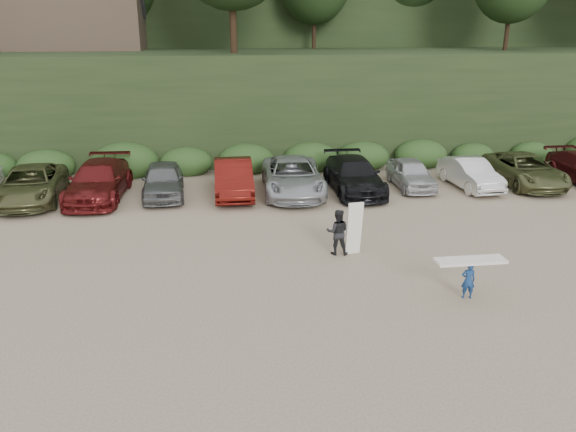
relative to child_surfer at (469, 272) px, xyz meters
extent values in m
plane|color=tan|center=(-3.21, 1.17, -0.82)|extent=(120.00, 120.00, 0.00)
cube|color=black|center=(-3.21, 23.17, 2.18)|extent=(80.00, 14.00, 6.00)
cube|color=black|center=(-3.21, 41.17, 7.18)|extent=(90.00, 30.00, 16.00)
cube|color=#2B491E|center=(-3.76, 15.67, -0.22)|extent=(46.20, 2.00, 1.20)
cube|color=brown|center=(-15.21, 25.17, 7.18)|extent=(8.00, 6.00, 4.00)
imported|color=brown|center=(-15.22, 11.52, -0.05)|extent=(3.01, 5.74, 1.54)
imported|color=maroon|center=(-12.29, 11.56, 0.00)|extent=(2.56, 5.76, 1.64)
imported|color=slate|center=(-9.44, 11.54, -0.05)|extent=(2.06, 4.64, 1.55)
imported|color=#61130E|center=(-6.24, 11.35, -0.01)|extent=(1.76, 4.93, 1.62)
imported|color=#ABADB2|center=(-3.50, 11.23, -0.01)|extent=(2.98, 5.97, 1.62)
imported|color=black|center=(-0.60, 11.15, -0.04)|extent=(2.23, 5.40, 1.56)
imported|color=silver|center=(2.31, 11.48, -0.12)|extent=(1.76, 4.13, 1.39)
imported|color=silver|center=(5.12, 11.04, -0.11)|extent=(1.79, 4.40, 1.42)
imported|color=brown|center=(8.02, 11.22, -0.07)|extent=(2.64, 5.47, 1.50)
imported|color=navy|center=(0.00, 0.00, -0.27)|extent=(0.43, 0.32, 1.10)
cube|color=white|center=(0.00, 0.00, 0.35)|extent=(2.01, 0.56, 0.08)
imported|color=black|center=(-3.01, 3.73, -0.02)|extent=(0.88, 0.75, 1.60)
cube|color=white|center=(-2.46, 3.62, 0.12)|extent=(0.56, 0.35, 1.88)
camera|label=1|loc=(-7.05, -13.80, 6.65)|focal=35.00mm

